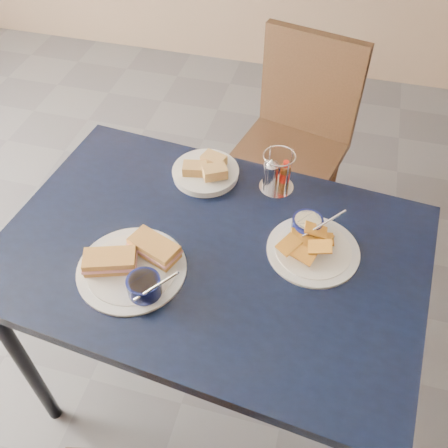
% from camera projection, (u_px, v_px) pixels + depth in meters
% --- Properties ---
extents(ground, '(6.00, 6.00, 0.00)m').
position_uv_depth(ground, '(181.00, 403.00, 1.89)').
color(ground, '#4D4D52').
rests_on(ground, ground).
extents(dining_table, '(1.28, 0.92, 0.75)m').
position_uv_depth(dining_table, '(211.00, 263.00, 1.48)').
color(dining_table, black).
rests_on(dining_table, ground).
extents(chair_far, '(0.52, 0.51, 0.92)m').
position_uv_depth(chair_far, '(293.00, 128.00, 2.17)').
color(chair_far, black).
rests_on(chair_far, ground).
extents(sandwich_plate, '(0.32, 0.30, 0.12)m').
position_uv_depth(sandwich_plate, '(134.00, 265.00, 1.36)').
color(sandwich_plate, white).
rests_on(sandwich_plate, dining_table).
extents(plantain_plate, '(0.26, 0.26, 0.12)m').
position_uv_depth(plantain_plate, '(310.00, 241.00, 1.42)').
color(plantain_plate, white).
rests_on(plantain_plate, dining_table).
extents(bread_basket, '(0.21, 0.21, 0.07)m').
position_uv_depth(bread_basket, '(206.00, 171.00, 1.62)').
color(bread_basket, white).
rests_on(bread_basket, dining_table).
extents(condiment_caddy, '(0.11, 0.11, 0.14)m').
position_uv_depth(condiment_caddy, '(276.00, 174.00, 1.56)').
color(condiment_caddy, silver).
rests_on(condiment_caddy, dining_table).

